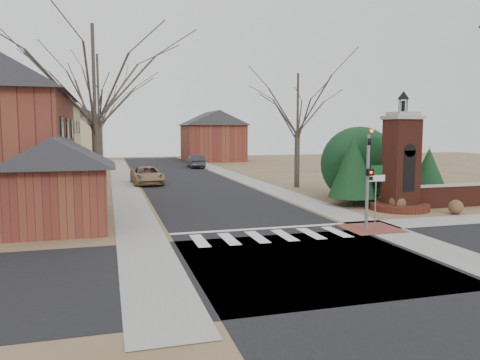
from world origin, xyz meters
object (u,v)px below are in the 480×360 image
object	(u,v)px
traffic_signal_pole	(368,172)
sign_post	(376,182)
distant_car	(196,161)
pickup_truck	(147,175)
brick_gate_monument	(401,171)

from	to	relation	value
traffic_signal_pole	sign_post	xyz separation A→B (m)	(1.29, 1.41, -0.64)
distant_car	pickup_truck	bearing A→B (deg)	66.92
brick_gate_monument	distant_car	world-z (taller)	brick_gate_monument
traffic_signal_pole	pickup_truck	world-z (taller)	traffic_signal_pole
sign_post	brick_gate_monument	bearing A→B (deg)	41.42
sign_post	distant_car	size ratio (longest dim) A/B	0.62
traffic_signal_pole	pickup_truck	distance (m)	22.09
traffic_signal_pole	brick_gate_monument	size ratio (longest dim) A/B	0.69
brick_gate_monument	pickup_truck	distance (m)	20.45
brick_gate_monument	pickup_truck	size ratio (longest dim) A/B	1.27
pickup_truck	distant_car	xyz separation A→B (m)	(6.80, 15.11, 0.03)
traffic_signal_pole	sign_post	distance (m)	2.02
sign_post	pickup_truck	bearing A→B (deg)	115.10
traffic_signal_pole	sign_post	world-z (taller)	traffic_signal_pole
traffic_signal_pole	sign_post	bearing A→B (deg)	47.57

